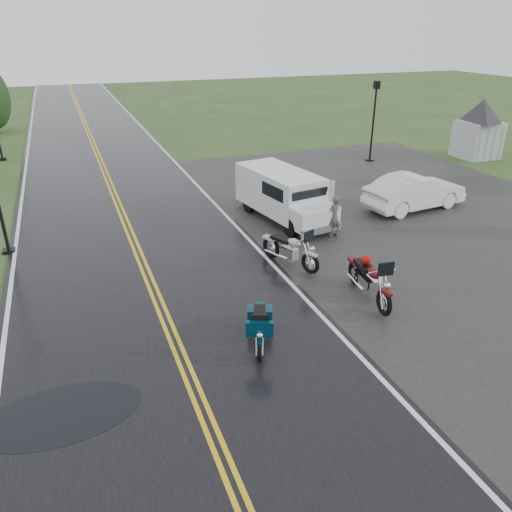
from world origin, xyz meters
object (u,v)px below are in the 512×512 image
(motorcycle_teal, at_px, (260,341))
(motorcycle_silver, at_px, (311,255))
(motorcycle_red, at_px, (385,292))
(lamp_post_far_right, at_px, (373,122))
(person_at_van, at_px, (334,217))
(visitor_center, at_px, (482,114))
(sedan_white, at_px, (415,192))
(van_white, at_px, (292,212))

(motorcycle_teal, height_order, motorcycle_silver, motorcycle_silver)
(motorcycle_red, distance_m, lamp_post_far_right, 16.50)
(person_at_van, distance_m, lamp_post_far_right, 11.49)
(visitor_center, height_order, sedan_white, visitor_center)
(sedan_white, bearing_deg, motorcycle_red, 131.43)
(motorcycle_teal, bearing_deg, motorcycle_silver, 70.87)
(van_white, relative_size, sedan_white, 1.13)
(motorcycle_silver, height_order, van_white, van_white)
(motorcycle_red, relative_size, motorcycle_silver, 1.07)
(lamp_post_far_right, bearing_deg, person_at_van, -129.31)
(motorcycle_teal, height_order, person_at_van, person_at_van)
(person_at_van, bearing_deg, van_white, -33.80)
(motorcycle_silver, relative_size, sedan_white, 0.52)
(person_at_van, height_order, lamp_post_far_right, lamp_post_far_right)
(motorcycle_red, distance_m, van_white, 5.70)
(visitor_center, xyz_separation_m, motorcycle_silver, (-15.40, -9.86, -1.73))
(motorcycle_teal, relative_size, motorcycle_silver, 0.84)
(motorcycle_silver, height_order, lamp_post_far_right, lamp_post_far_right)
(lamp_post_far_right, bearing_deg, motorcycle_silver, -129.78)
(motorcycle_red, bearing_deg, person_at_van, 81.81)
(person_at_van, height_order, sedan_white, person_at_van)
(visitor_center, distance_m, motorcycle_silver, 18.37)
(motorcycle_red, distance_m, sedan_white, 8.88)
(van_white, xyz_separation_m, sedan_white, (5.92, 0.91, -0.24))
(motorcycle_silver, bearing_deg, motorcycle_red, -98.52)
(person_at_van, relative_size, sedan_white, 0.34)
(motorcycle_red, height_order, motorcycle_teal, motorcycle_red)
(motorcycle_silver, xyz_separation_m, lamp_post_far_right, (9.33, 11.20, 1.47))
(person_at_van, xyz_separation_m, sedan_white, (4.52, 1.44, -0.03))
(motorcycle_red, relative_size, motorcycle_teal, 1.27)
(motorcycle_silver, distance_m, sedan_white, 7.65)
(motorcycle_red, bearing_deg, motorcycle_silver, 111.01)
(visitor_center, distance_m, motorcycle_red, 19.47)
(motorcycle_red, height_order, van_white, van_white)
(sedan_white, bearing_deg, van_white, 92.09)
(visitor_center, height_order, lamp_post_far_right, visitor_center)
(motorcycle_red, xyz_separation_m, person_at_van, (1.40, 5.18, 0.03))
(motorcycle_teal, distance_m, van_white, 7.35)
(van_white, distance_m, person_at_van, 1.50)
(motorcycle_teal, relative_size, person_at_van, 1.28)
(motorcycle_teal, distance_m, lamp_post_far_right, 19.19)
(motorcycle_red, xyz_separation_m, van_white, (0.01, 5.70, 0.25))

